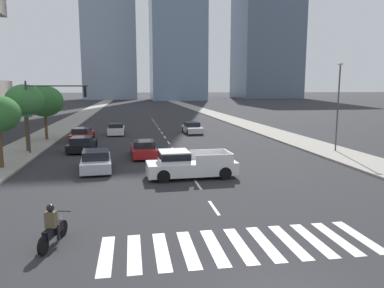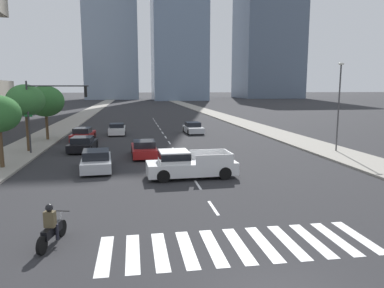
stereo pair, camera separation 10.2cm
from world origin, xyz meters
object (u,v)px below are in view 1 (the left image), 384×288
street_tree_second (25,101)px  street_tree_third (44,101)px  traffic_signal_far (51,103)px  pickup_truck (187,164)px  sedan_silver_0 (192,128)px  sedan_red_1 (144,149)px  motorcycle_trailing (53,229)px  street_lamp_east (338,100)px  sedan_black_3 (82,144)px  sedan_silver_4 (96,161)px  sedan_red_5 (82,135)px  sedan_white_2 (116,129)px

street_tree_second → street_tree_third: street_tree_second is taller
street_tree_second → street_tree_third: 6.90m
traffic_signal_far → street_tree_second: size_ratio=1.05×
traffic_signal_far → pickup_truck: bearing=-45.1°
sedan_silver_0 → traffic_signal_far: 18.14m
street_tree_second → sedan_red_1: bearing=-19.5°
motorcycle_trailing → street_lamp_east: bearing=-38.6°
sedan_black_3 → street_tree_third: street_tree_third is taller
sedan_black_3 → street_lamp_east: street_lamp_east is taller
sedan_silver_4 → street_tree_second: size_ratio=0.86×
sedan_silver_0 → sedan_black_3: (-11.30, -10.59, -0.02)m
pickup_truck → sedan_red_5: (-8.21, 16.93, -0.19)m
sedan_silver_0 → street_tree_second: bearing=-58.6°
sedan_white_2 → street_lamp_east: street_lamp_east is taller
sedan_white_2 → street_tree_second: (-6.80, -10.77, 3.71)m
motorcycle_trailing → pickup_truck: 10.52m
motorcycle_trailing → sedan_white_2: size_ratio=0.48×
pickup_truck → sedan_red_5: bearing=-66.2°
motorcycle_trailing → sedan_white_2: 30.05m
sedan_red_1 → street_tree_second: street_tree_second is taller
sedan_red_1 → traffic_signal_far: (-7.23, 2.33, 3.53)m
sedan_white_2 → street_tree_second: size_ratio=0.78×
sedan_white_2 → street_tree_third: street_tree_third is taller
sedan_silver_0 → street_lamp_east: 18.03m
sedan_red_1 → street_tree_second: (-9.44, 3.33, 3.72)m
sedan_silver_4 → street_tree_third: 16.11m
sedan_silver_4 → traffic_signal_far: bearing=27.1°
pickup_truck → sedan_white_2: (-4.98, 21.39, -0.20)m
motorcycle_trailing → street_tree_second: bearing=30.4°
street_lamp_east → street_tree_third: street_lamp_east is taller
sedan_white_2 → street_lamp_east: bearing=-129.0°
pickup_truck → street_tree_second: bearing=-44.1°
sedan_black_3 → motorcycle_trailing: bearing=-172.2°
sedan_black_3 → sedan_silver_4: sedan_silver_4 is taller
motorcycle_trailing → pickup_truck: size_ratio=0.38×
motorcycle_trailing → sedan_black_3: size_ratio=0.46×
motorcycle_trailing → sedan_red_5: bearing=18.6°
pickup_truck → street_tree_second: size_ratio=0.99×
sedan_red_1 → sedan_black_3: bearing=54.7°
pickup_truck → street_lamp_east: (13.56, 6.52, 3.54)m
traffic_signal_far → sedan_red_1: bearing=-17.9°
sedan_silver_0 → street_tree_third: (-15.66, -3.74, 3.41)m
traffic_signal_far → street_tree_second: bearing=155.6°
street_tree_third → sedan_red_1: bearing=-47.3°
pickup_truck → sedan_black_3: size_ratio=1.21×
sedan_silver_0 → traffic_signal_far: size_ratio=0.76×
pickup_truck → sedan_silver_4: pickup_truck is taller
sedan_red_1 → street_lamp_east: (15.90, -0.77, 3.76)m
sedan_silver_0 → street_lamp_east: street_lamp_east is taller
sedan_black_3 → street_tree_third: 8.81m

